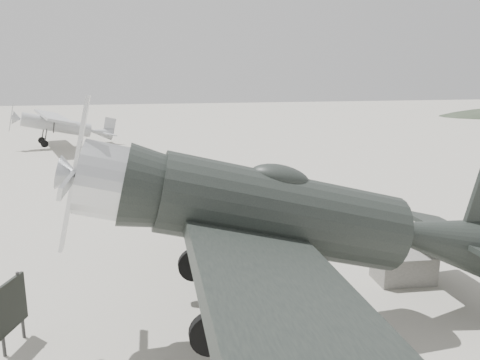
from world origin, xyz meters
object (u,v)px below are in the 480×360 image
(lowwing_monoplane, at_px, (303,219))
(highwing_monoplane, at_px, (61,123))
(equipment_block, at_px, (403,268))
(sign_board, at_px, (10,307))

(lowwing_monoplane, bearing_deg, highwing_monoplane, 108.80)
(highwing_monoplane, relative_size, equipment_block, 7.18)
(lowwing_monoplane, bearing_deg, equipment_block, 25.46)
(lowwing_monoplane, distance_m, equipment_block, 4.05)
(lowwing_monoplane, height_order, sign_board, lowwing_monoplane)
(equipment_block, bearing_deg, sign_board, -174.95)
(equipment_block, distance_m, sign_board, 8.98)
(lowwing_monoplane, distance_m, sign_board, 5.85)
(highwing_monoplane, height_order, equipment_block, highwing_monoplane)
(highwing_monoplane, bearing_deg, lowwing_monoplane, -88.08)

